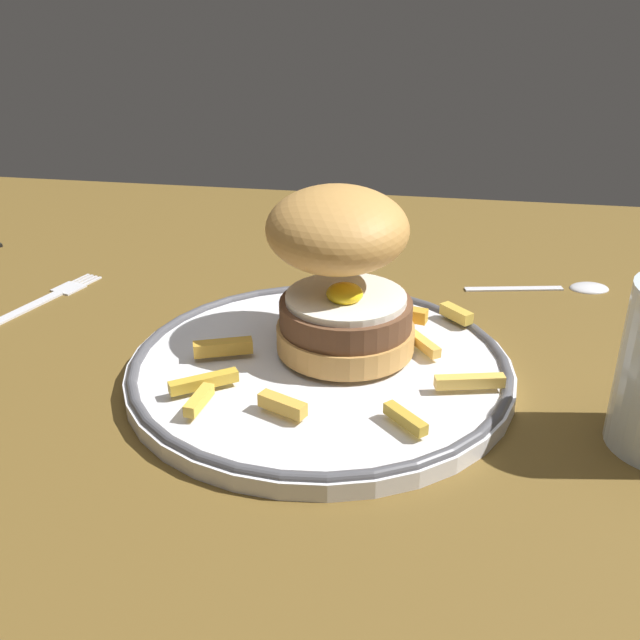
{
  "coord_description": "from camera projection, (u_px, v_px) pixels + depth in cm",
  "views": [
    {
      "loc": [
        6.09,
        -41.81,
        26.84
      ],
      "look_at": [
        -1.55,
        3.37,
        4.6
      ],
      "focal_mm": 41.15,
      "sensor_mm": 36.0,
      "label": 1
    }
  ],
  "objects": [
    {
      "name": "dinner_plate",
      "position": [
        320.0,
        367.0,
        0.53
      ],
      "size": [
        27.54,
        27.54,
        1.6
      ],
      "color": "silver",
      "rests_on": "ground_plane"
    },
    {
      "name": "fork",
      "position": [
        40.0,
        301.0,
        0.65
      ],
      "size": [
        5.74,
        14.13,
        0.36
      ],
      "color": "silver",
      "rests_on": "ground_plane"
    },
    {
      "name": "spoon",
      "position": [
        573.0,
        285.0,
        0.67
      ],
      "size": [
        13.37,
        4.3,
        0.9
      ],
      "color": "silver",
      "rests_on": "ground_plane"
    },
    {
      "name": "ground_plane",
      "position": [
        334.0,
        428.0,
        0.51
      ],
      "size": [
        127.73,
        101.4,
        4.0
      ],
      "primitive_type": "cube",
      "color": "brown"
    },
    {
      "name": "fries_pile",
      "position": [
        338.0,
        361.0,
        0.51
      ],
      "size": [
        21.95,
        18.51,
        1.98
      ],
      "color": "gold",
      "rests_on": "dinner_plate"
    },
    {
      "name": "burger",
      "position": [
        339.0,
        267.0,
        0.52
      ],
      "size": [
        12.1,
        13.01,
        11.7
      ],
      "color": "tan",
      "rests_on": "dinner_plate"
    }
  ]
}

